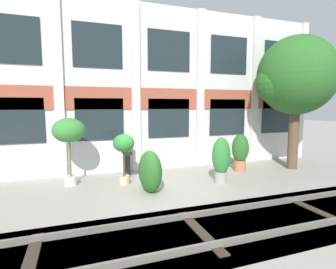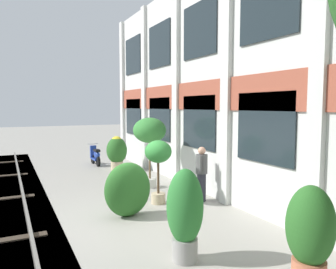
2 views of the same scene
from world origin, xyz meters
name	(u,v)px [view 1 (image 1 of 2)]	position (x,y,z in m)	size (l,w,h in m)	color
ground_plane	(155,190)	(0.00, 0.00, 0.00)	(80.00, 80.00, 0.00)	#9E998E
apartment_facade	(134,89)	(0.00, 3.06, 3.51)	(18.24, 0.64, 7.03)	silver
rail_tracks	(195,238)	(0.00, -3.07, -0.13)	(25.88, 2.80, 0.43)	#5B5449
broadleaf_tree	(297,78)	(6.64, 0.89, 3.98)	(3.46, 3.30, 5.78)	brown
potted_plant_terracotta_small	(69,133)	(-2.65, 1.60, 1.85)	(1.11, 1.11, 2.38)	beige
potted_plant_stone_basin	(240,150)	(4.17, 1.27, 0.91)	(0.71, 0.71, 1.61)	#B76647
potted_plant_tall_urn	(124,147)	(-0.84, 1.08, 1.33)	(0.76, 0.76, 1.81)	tan
potted_plant_fluted_column	(221,158)	(2.52, 0.06, 0.92)	(0.66, 0.66, 1.67)	gray
resident_by_doorway	(127,154)	(-0.50, 2.31, 0.85)	(0.42, 0.38, 1.59)	#282833
topiary_hedge	(150,171)	(-0.19, -0.06, 0.68)	(1.20, 0.70, 1.36)	#286023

